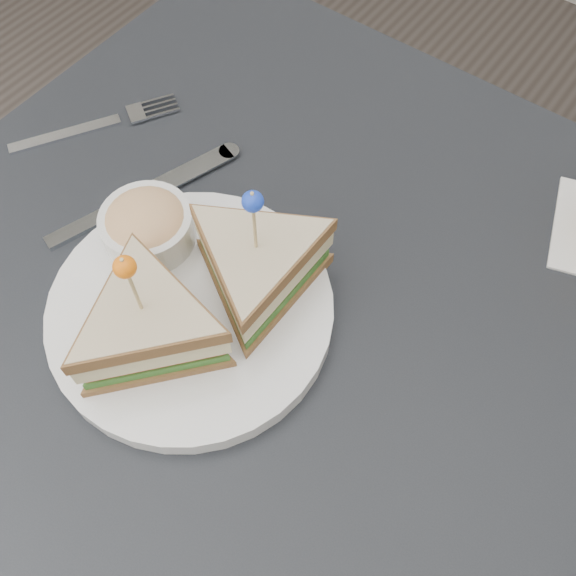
{
  "coord_description": "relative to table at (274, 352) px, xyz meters",
  "views": [
    {
      "loc": [
        0.18,
        -0.22,
        1.28
      ],
      "look_at": [
        0.01,
        0.01,
        0.8
      ],
      "focal_mm": 40.0,
      "sensor_mm": 36.0,
      "label": 1
    }
  ],
  "objects": [
    {
      "name": "ground_plane",
      "position": [
        0.0,
        0.0,
        -0.67
      ],
      "size": [
        3.5,
        3.5,
        0.0
      ],
      "primitive_type": "plane",
      "color": "#3F3833"
    },
    {
      "name": "table",
      "position": [
        0.0,
        0.0,
        0.0
      ],
      "size": [
        0.8,
        0.8,
        0.75
      ],
      "color": "black",
      "rests_on": "ground"
    },
    {
      "name": "cutlery_knife",
      "position": [
        -0.2,
        0.03,
        0.08
      ],
      "size": [
        0.09,
        0.22,
        0.01
      ],
      "rotation": [
        0.0,
        0.0,
        -0.33
      ],
      "color": "silver",
      "rests_on": "table"
    },
    {
      "name": "plate_meal",
      "position": [
        -0.06,
        -0.04,
        0.12
      ],
      "size": [
        0.33,
        0.33,
        0.15
      ],
      "rotation": [
        0.0,
        0.0,
        0.34
      ],
      "color": "white",
      "rests_on": "table"
    },
    {
      "name": "cutlery_fork",
      "position": [
        -0.3,
        0.08,
        0.08
      ],
      "size": [
        0.12,
        0.17,
        0.01
      ],
      "rotation": [
        0.0,
        0.0,
        -0.55
      ],
      "color": "silver",
      "rests_on": "table"
    }
  ]
}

